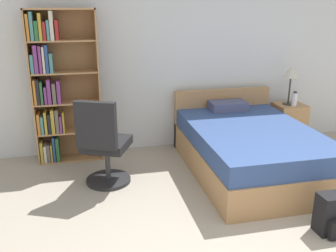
{
  "coord_description": "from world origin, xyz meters",
  "views": [
    {
      "loc": [
        -1.5,
        -1.83,
        2.0
      ],
      "look_at": [
        -0.64,
        1.98,
        0.7
      ],
      "focal_mm": 40.0,
      "sensor_mm": 36.0,
      "label": 1
    }
  ],
  "objects_px": {
    "nightstand": "(288,124)",
    "bookshelf": "(57,88)",
    "office_chair": "(104,146)",
    "water_bottle": "(294,99)",
    "table_lamp": "(291,74)",
    "backpack_black": "(334,215)",
    "bed": "(248,148)"
  },
  "relations": [
    {
      "from": "nightstand",
      "to": "bookshelf",
      "type": "bearing_deg",
      "value": 178.54
    },
    {
      "from": "bookshelf",
      "to": "office_chair",
      "type": "xyz_separation_m",
      "value": [
        0.5,
        -0.88,
        -0.5
      ]
    },
    {
      "from": "bookshelf",
      "to": "water_bottle",
      "type": "height_order",
      "value": "bookshelf"
    },
    {
      "from": "water_bottle",
      "to": "nightstand",
      "type": "bearing_deg",
      "value": 88.54
    },
    {
      "from": "bookshelf",
      "to": "table_lamp",
      "type": "xyz_separation_m",
      "value": [
        3.21,
        -0.08,
        0.06
      ]
    },
    {
      "from": "office_chair",
      "to": "backpack_black",
      "type": "xyz_separation_m",
      "value": [
        1.95,
        -1.39,
        -0.3
      ]
    },
    {
      "from": "bed",
      "to": "bookshelf",
      "type": "bearing_deg",
      "value": 159.42
    },
    {
      "from": "bed",
      "to": "nightstand",
      "type": "relative_size",
      "value": 3.51
    },
    {
      "from": "bed",
      "to": "backpack_black",
      "type": "xyz_separation_m",
      "value": [
        0.2,
        -1.42,
        -0.12
      ]
    },
    {
      "from": "bed",
      "to": "backpack_black",
      "type": "bearing_deg",
      "value": -82.1
    },
    {
      "from": "table_lamp",
      "to": "water_bottle",
      "type": "bearing_deg",
      "value": -73.51
    },
    {
      "from": "bed",
      "to": "office_chair",
      "type": "distance_m",
      "value": 1.77
    },
    {
      "from": "backpack_black",
      "to": "office_chair",
      "type": "bearing_deg",
      "value": 144.48
    },
    {
      "from": "bookshelf",
      "to": "backpack_black",
      "type": "distance_m",
      "value": 3.44
    },
    {
      "from": "bed",
      "to": "water_bottle",
      "type": "height_order",
      "value": "bed"
    },
    {
      "from": "bookshelf",
      "to": "bed",
      "type": "relative_size",
      "value": 0.93
    },
    {
      "from": "nightstand",
      "to": "table_lamp",
      "type": "relative_size",
      "value": 1.05
    },
    {
      "from": "nightstand",
      "to": "water_bottle",
      "type": "bearing_deg",
      "value": -91.46
    },
    {
      "from": "backpack_black",
      "to": "bookshelf",
      "type": "bearing_deg",
      "value": 137.25
    },
    {
      "from": "water_bottle",
      "to": "backpack_black",
      "type": "xyz_separation_m",
      "value": [
        -0.78,
        -2.09,
        -0.51
      ]
    },
    {
      "from": "office_chair",
      "to": "backpack_black",
      "type": "height_order",
      "value": "office_chair"
    },
    {
      "from": "bed",
      "to": "office_chair",
      "type": "height_order",
      "value": "office_chair"
    },
    {
      "from": "nightstand",
      "to": "bed",
      "type": "bearing_deg",
      "value": -142.0
    },
    {
      "from": "office_chair",
      "to": "bookshelf",
      "type": "bearing_deg",
      "value": 119.89
    },
    {
      "from": "table_lamp",
      "to": "backpack_black",
      "type": "relative_size",
      "value": 1.49
    },
    {
      "from": "nightstand",
      "to": "backpack_black",
      "type": "distance_m",
      "value": 2.33
    },
    {
      "from": "backpack_black",
      "to": "bed",
      "type": "bearing_deg",
      "value": 97.9
    },
    {
      "from": "bookshelf",
      "to": "table_lamp",
      "type": "relative_size",
      "value": 3.43
    },
    {
      "from": "bookshelf",
      "to": "office_chair",
      "type": "distance_m",
      "value": 1.13
    },
    {
      "from": "nightstand",
      "to": "water_bottle",
      "type": "distance_m",
      "value": 0.41
    },
    {
      "from": "bed",
      "to": "table_lamp",
      "type": "bearing_deg",
      "value": 39.17
    },
    {
      "from": "table_lamp",
      "to": "backpack_black",
      "type": "height_order",
      "value": "table_lamp"
    }
  ]
}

